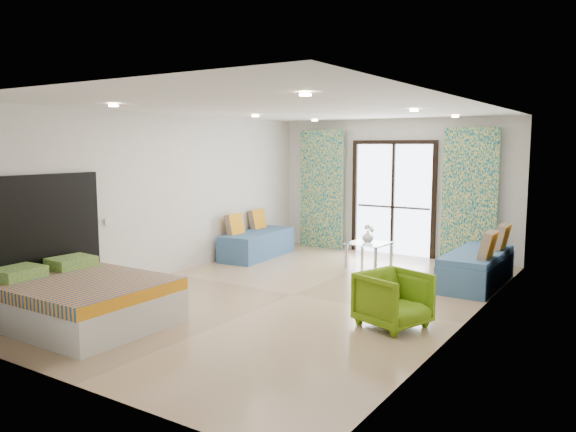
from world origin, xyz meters
The scene contains 24 objects.
floor centered at (0.00, 0.00, 0.00)m, with size 5.00×7.50×0.01m, color #9B7D5C, non-canonical shape.
ceiling centered at (0.00, 0.00, 2.70)m, with size 5.00×7.50×0.01m, color silver, non-canonical shape.
wall_back centered at (0.00, 3.75, 1.35)m, with size 5.00×0.01×2.70m, color silver, non-canonical shape.
wall_front centered at (0.00, -3.75, 1.35)m, with size 5.00×0.01×2.70m, color silver, non-canonical shape.
wall_left centered at (-2.50, 0.00, 1.35)m, with size 0.01×7.50×2.70m, color silver, non-canonical shape.
wall_right centered at (2.50, 0.00, 1.35)m, with size 0.01×7.50×2.70m, color silver, non-canonical shape.
balcony_door centered at (0.00, 3.72, 1.26)m, with size 1.76×0.08×2.28m.
balcony_rail centered at (0.00, 3.73, 0.95)m, with size 1.52×0.03×0.04m, color #595451.
curtain_left centered at (-1.55, 3.57, 1.25)m, with size 1.00×0.10×2.50m, color beige.
curtain_right centered at (1.55, 3.57, 1.25)m, with size 1.00×0.10×2.50m, color beige.
downlight_a centered at (-1.40, -2.00, 2.67)m, with size 0.12×0.12×0.02m, color #FFE0B2.
downlight_b centered at (1.40, -2.00, 2.67)m, with size 0.12×0.12×0.02m, color #FFE0B2.
downlight_c centered at (-1.40, 1.00, 2.67)m, with size 0.12×0.12×0.02m, color #FFE0B2.
downlight_d centered at (1.40, 1.00, 2.67)m, with size 0.12×0.12×0.02m, color #FFE0B2.
downlight_e centered at (-1.40, 3.00, 2.67)m, with size 0.12×0.12×0.02m, color #FFE0B2.
downlight_f centered at (1.40, 3.00, 2.67)m, with size 0.12×0.12×0.02m, color #FFE0B2.
headboard centered at (-2.46, -2.54, 1.05)m, with size 0.06×2.10×1.50m, color black.
switch_plate centered at (-2.47, -1.29, 1.05)m, with size 0.02×0.10×0.10m, color silver.
bed centered at (-1.48, -2.54, 0.29)m, with size 1.99×1.63×0.69m.
daybed_left centered at (-2.12, 1.99, 0.28)m, with size 0.86×1.86×0.89m.
daybed_right centered at (2.12, 2.05, 0.29)m, with size 0.74×1.90×0.94m.
coffee_table centered at (0.13, 2.32, 0.40)m, with size 0.72×0.72×0.78m.
vase centered at (0.10, 2.33, 0.55)m, with size 0.21×0.22×0.21m, color white.
armchair centered at (1.79, -0.58, 0.37)m, with size 0.72×0.67×0.74m, color #628E12.
Camera 1 is at (4.30, -6.79, 2.18)m, focal length 35.00 mm.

